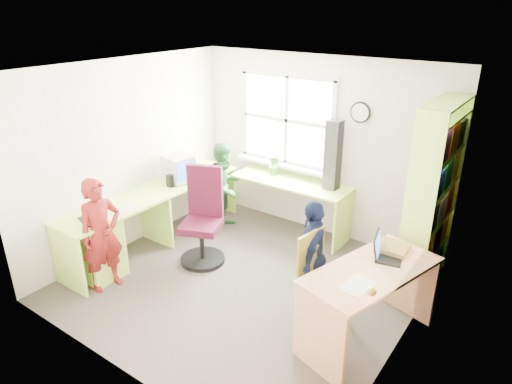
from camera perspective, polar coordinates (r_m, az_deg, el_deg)
room at (r=4.86m, az=-0.94°, el=1.22°), size 3.64×3.44×2.44m
l_desk at (r=5.76m, az=-13.86°, el=-4.22°), size 2.38×2.95×0.75m
right_desk at (r=4.39m, az=14.03°, el=-11.69°), size 0.97×1.48×0.78m
bookshelf at (r=5.24m, az=21.10°, el=-1.29°), size 0.30×1.02×2.10m
swivel_chair at (r=5.63m, az=-6.62°, el=-3.68°), size 0.73×0.73×1.19m
wooden_chair at (r=4.58m, az=7.85°, el=-10.31°), size 0.48×0.48×0.96m
crt_monitor at (r=6.20m, az=-9.71°, el=2.92°), size 0.42×0.38×0.36m
laptop_left at (r=5.38m, az=-19.46°, el=-2.81°), size 0.36×0.33×0.21m
laptop_right at (r=4.48m, az=15.79°, el=-7.17°), size 0.33×0.37×0.22m
speaker_a at (r=6.08m, az=-10.66°, el=1.40°), size 0.09×0.09×0.16m
speaker_b at (r=6.40m, az=-8.18°, el=2.82°), size 0.10×0.10×0.19m
cd_tower at (r=5.87m, az=9.60°, el=4.56°), size 0.19×0.17×0.90m
game_box at (r=4.60m, az=16.72°, el=-6.73°), size 0.30×0.30×0.06m
paper_a at (r=5.62m, az=-15.92°, el=-1.79°), size 0.24×0.31×0.00m
paper_b at (r=4.02m, az=12.59°, el=-11.33°), size 0.26×0.34×0.00m
potted_plant at (r=6.35m, az=2.24°, el=3.29°), size 0.16×0.14×0.28m
person_red at (r=5.26m, az=-18.77°, el=-5.11°), size 0.40×0.52×1.30m
person_green at (r=6.34m, az=-3.86°, el=0.69°), size 0.48×0.61×1.25m
person_navy at (r=4.75m, az=7.09°, el=-7.77°), size 0.50×0.76×1.21m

